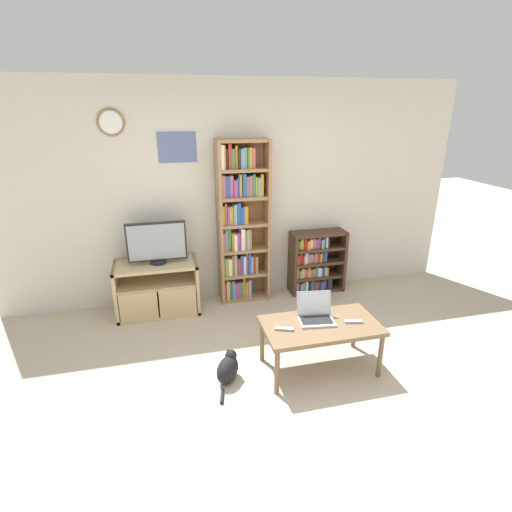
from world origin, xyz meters
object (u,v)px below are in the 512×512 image
at_px(laptop, 315,313).
at_px(remote_far_from_laptop, 353,322).
at_px(coffee_table, 321,329).
at_px(cat, 228,368).
at_px(remote_near_laptop, 284,329).
at_px(television, 157,243).
at_px(bookshelf_short, 314,262).
at_px(bookshelf_tall, 240,224).
at_px(tv_stand, 157,288).

distance_m(laptop, remote_far_from_laptop, 0.35).
height_order(coffee_table, cat, coffee_table).
height_order(remote_near_laptop, remote_far_from_laptop, same).
relative_size(television, bookshelf_short, 0.81).
bearing_deg(laptop, television, 142.11).
relative_size(television, remote_far_from_laptop, 3.96).
height_order(bookshelf_short, remote_far_from_laptop, bookshelf_short).
bearing_deg(cat, bookshelf_tall, 108.43).
distance_m(bookshelf_short, remote_near_laptop, 1.86).
height_order(television, bookshelf_short, television).
bearing_deg(bookshelf_short, remote_near_laptop, -119.68).
xyz_separation_m(bookshelf_tall, coffee_table, (0.39, -1.60, -0.56)).
height_order(tv_stand, laptop, laptop).
distance_m(remote_near_laptop, cat, 0.61).
relative_size(bookshelf_tall, bookshelf_short, 2.43).
distance_m(tv_stand, remote_near_laptop, 1.84).
height_order(bookshelf_tall, coffee_table, bookshelf_tall).
relative_size(remote_near_laptop, cat, 0.36).
bearing_deg(bookshelf_short, remote_far_from_laptop, -99.66).
bearing_deg(television, bookshelf_short, 3.45).
relative_size(laptop, remote_near_laptop, 2.11).
bearing_deg(bookshelf_tall, bookshelf_short, -0.31).
distance_m(television, cat, 1.71).
relative_size(television, remote_near_laptop, 3.97).
relative_size(remote_near_laptop, remote_far_from_laptop, 1.00).
bearing_deg(bookshelf_tall, television, -172.90).
distance_m(bookshelf_tall, bookshelf_short, 1.13).
bearing_deg(television, cat, -69.80).
bearing_deg(coffee_table, laptop, 103.47).
bearing_deg(tv_stand, bookshelf_tall, 7.65).
xyz_separation_m(television, bookshelf_short, (1.95, 0.12, -0.47)).
bearing_deg(remote_near_laptop, cat, -75.04).
bearing_deg(remote_far_from_laptop, remote_near_laptop, 100.24).
bearing_deg(cat, television, 144.72).
bearing_deg(bookshelf_tall, remote_near_laptop, -88.48).
relative_size(tv_stand, coffee_table, 0.90).
bearing_deg(laptop, bookshelf_short, 76.36).
bearing_deg(coffee_table, remote_near_laptop, -176.91).
relative_size(bookshelf_short, coffee_table, 0.77).
height_order(coffee_table, remote_near_laptop, remote_near_laptop).
bearing_deg(tv_stand, laptop, -44.60).
distance_m(bookshelf_short, remote_far_from_laptop, 1.67).
height_order(television, bookshelf_tall, bookshelf_tall).
bearing_deg(bookshelf_short, laptop, -111.49).
distance_m(laptop, cat, 0.92).
bearing_deg(coffee_table, tv_stand, 134.02).
xyz_separation_m(bookshelf_tall, cat, (-0.45, -1.57, -0.86)).
distance_m(television, bookshelf_tall, 1.00).
distance_m(television, remote_far_from_laptop, 2.30).
bearing_deg(laptop, coffee_table, -68.67).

